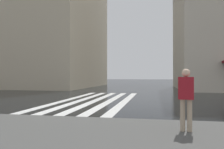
# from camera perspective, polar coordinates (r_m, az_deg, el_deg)

# --- Properties ---
(ground_plane) EXTENTS (220.00, 220.00, 0.00)m
(ground_plane) POSITION_cam_1_polar(r_m,az_deg,el_deg) (11.94, -12.62, -8.28)
(ground_plane) COLOR black
(zebra_crossing) EXTENTS (13.00, 4.50, 0.01)m
(zebra_crossing) POSITION_cam_1_polar(r_m,az_deg,el_deg) (15.44, -3.93, -6.48)
(zebra_crossing) COLOR silver
(zebra_crossing) RESTS_ON ground_plane
(haussmann_block_mid) EXTENTS (19.71, 22.07, 24.05)m
(haussmann_block_mid) POSITION_cam_1_polar(r_m,az_deg,el_deg) (40.17, -20.50, 14.22)
(haussmann_block_mid) COLOR beige
(haussmann_block_mid) RESTS_ON ground_plane
(pedestrian_in_red_jacket) EXTENTS (0.30, 0.43, 1.68)m
(pedestrian_in_red_jacket) POSITION_cam_1_polar(r_m,az_deg,el_deg) (6.37, 18.29, -4.86)
(pedestrian_in_red_jacket) COLOR maroon
(pedestrian_in_red_jacket) RESTS_ON sidewalk_pavement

